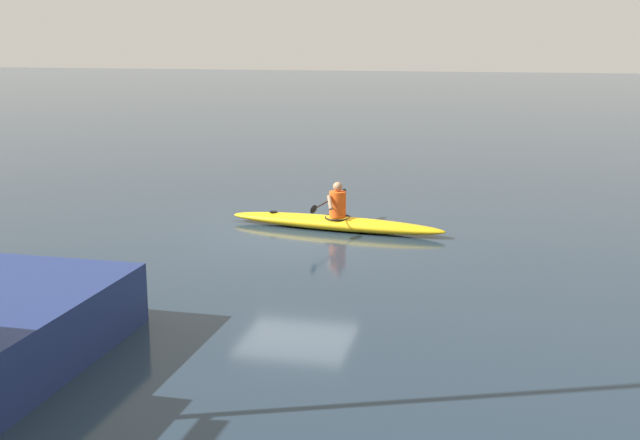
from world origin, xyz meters
TOP-DOWN VIEW (x-y plane):
  - ground_plane at (0.00, 0.00)m, footprint 160.00×160.00m
  - kayak at (-0.75, -0.61)m, footprint 5.11×1.35m
  - kayaker at (-0.79, -0.60)m, footprint 0.57×2.38m

SIDE VIEW (x-z plane):
  - ground_plane at x=0.00m, z-range 0.00..0.00m
  - kayak at x=-0.75m, z-range 0.00..0.31m
  - kayaker at x=-0.79m, z-range 0.25..1.04m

